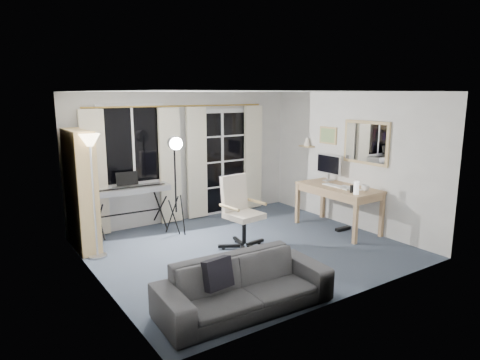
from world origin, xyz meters
The scene contains 17 objects.
floor centered at (0.00, 0.00, -0.01)m, with size 4.50×4.00×0.02m, color #3B4456.
window centered at (-1.05, 1.97, 1.50)m, with size 1.20×0.08×1.40m.
french_door centered at (0.75, 1.97, 1.03)m, with size 1.32×0.09×2.11m.
curtains centered at (-0.14, 1.88, 1.09)m, with size 3.60×0.07×2.13m.
bookshelf centered at (-2.12, 1.40, 0.88)m, with size 0.31×0.87×1.85m.
torchiere_lamp centered at (-2.03, 0.95, 1.46)m, with size 0.36×0.36×1.82m.
keyboard_piano centered at (-1.24, 1.70, 0.76)m, with size 1.39×0.71×1.00m.
studio_light centered at (-0.60, 1.21, 1.38)m, with size 0.35×0.36×1.72m.
office_chair centered at (-0.05, 0.15, 0.67)m, with size 0.78×0.78×1.14m.
desk centered at (1.88, -0.10, 0.69)m, with size 0.74×1.46×0.78m.
monitor centered at (2.08, 0.35, 1.08)m, with size 0.19×0.56×0.49m.
desk_clutter centered at (1.81, -0.33, 0.61)m, with size 0.46×0.89×0.99m.
mug centered at (1.98, -0.60, 0.85)m, with size 0.13×0.10×0.13m, color silver.
wall_mirror centered at (2.22, -0.35, 1.55)m, with size 0.04×0.94×0.74m.
framed_print centered at (2.23, 0.55, 1.60)m, with size 0.03×0.42×0.32m.
wall_shelf centered at (2.16, 1.05, 1.41)m, with size 0.16×0.30×0.18m.
sofa centered at (-1.11, -1.55, 0.39)m, with size 1.99×0.67×0.77m.
Camera 1 is at (-3.60, -5.19, 2.38)m, focal length 32.00 mm.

